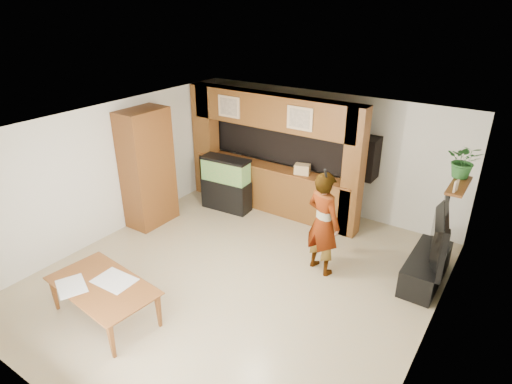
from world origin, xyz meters
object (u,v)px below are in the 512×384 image
Objects in this scene: pantry_cabinet at (147,168)px; dining_table at (103,302)px; person at (323,223)px; television at (432,233)px; aquarium at (226,184)px.

pantry_cabinet is 3.18m from dining_table.
pantry_cabinet reaches higher than person.
dining_table is at bearing 122.70° from television.
pantry_cabinet is 5.46m from television.
dining_table is (1.67, -2.55, -0.91)m from pantry_cabinet.
person is 3.65m from dining_table.
television reaches higher than dining_table.
person is (3.75, 0.38, -0.29)m from pantry_cabinet.
dining_table is at bearing -84.07° from aquarium.
television is 5.20m from dining_table.
aquarium is at bearing 54.95° from pantry_cabinet.
person is (-1.60, -0.69, 0.01)m from television.
aquarium is at bearing -1.01° from person.
dining_table is (0.72, -3.90, -0.30)m from aquarium.
pantry_cabinet is 1.31× the size of person.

